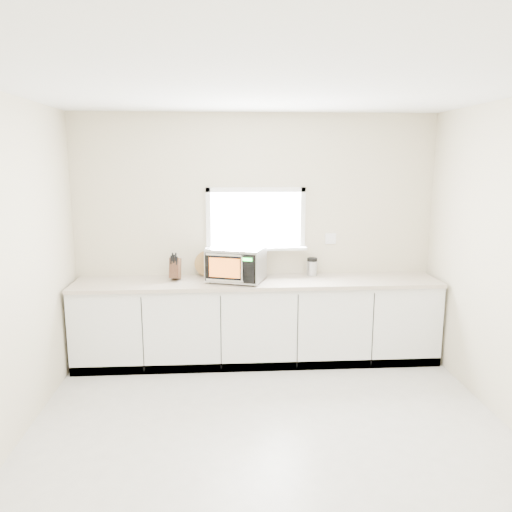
{
  "coord_description": "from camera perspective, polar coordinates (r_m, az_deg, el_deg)",
  "views": [
    {
      "loc": [
        -0.36,
        -3.52,
        2.2
      ],
      "look_at": [
        -0.03,
        1.55,
        1.22
      ],
      "focal_mm": 35.0,
      "sensor_mm": 36.0,
      "label": 1
    }
  ],
  "objects": [
    {
      "name": "coffee_grinder",
      "position": [
        5.62,
        6.43,
        -1.21
      ],
      "size": [
        0.13,
        0.13,
        0.2
      ],
      "rotation": [
        0.0,
        0.0,
        0.14
      ],
      "color": "#ADB0B5",
      "rests_on": "countertop"
    },
    {
      "name": "cutting_board",
      "position": [
        5.58,
        -5.59,
        -0.86
      ],
      "size": [
        0.28,
        0.07,
        0.28
      ],
      "primitive_type": "cylinder",
      "rotation": [
        1.4,
        0.0,
        0.0
      ],
      "color": "#AF8344",
      "rests_on": "countertop"
    },
    {
      "name": "back_wall",
      "position": [
        5.59,
        -0.03,
        2.36
      ],
      "size": [
        4.0,
        0.17,
        2.7
      ],
      "color": "beige",
      "rests_on": "ground"
    },
    {
      "name": "ground",
      "position": [
        4.17,
        1.88,
        -20.92
      ],
      "size": [
        4.0,
        4.0,
        0.0
      ],
      "primitive_type": "plane",
      "color": "beige",
      "rests_on": "ground"
    },
    {
      "name": "knife_block",
      "position": [
        5.44,
        -9.22,
        -1.36
      ],
      "size": [
        0.12,
        0.22,
        0.31
      ],
      "rotation": [
        0.0,
        0.0,
        -0.1
      ],
      "color": "#4B2D1A",
      "rests_on": "countertop"
    },
    {
      "name": "microwave",
      "position": [
        5.31,
        -2.28,
        -0.87
      ],
      "size": [
        0.67,
        0.6,
        0.36
      ],
      "rotation": [
        0.0,
        0.0,
        -0.33
      ],
      "color": "black",
      "rests_on": "countertop"
    },
    {
      "name": "cabinets",
      "position": [
        5.52,
        0.17,
        -7.63
      ],
      "size": [
        3.92,
        0.6,
        0.88
      ],
      "primitive_type": "cube",
      "color": "white",
      "rests_on": "ground"
    },
    {
      "name": "countertop",
      "position": [
        5.38,
        0.18,
        -3.01
      ],
      "size": [
        3.92,
        0.64,
        0.04
      ],
      "primitive_type": "cube",
      "color": "#B7AB97",
      "rests_on": "cabinets"
    }
  ]
}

